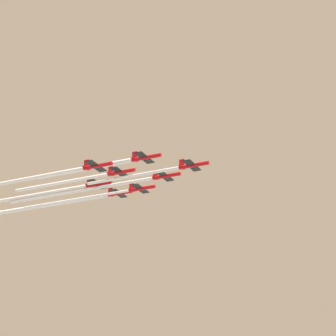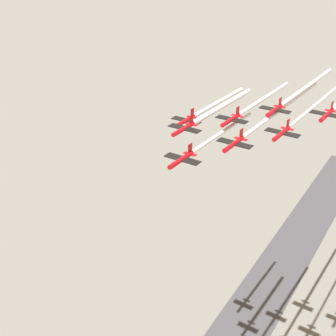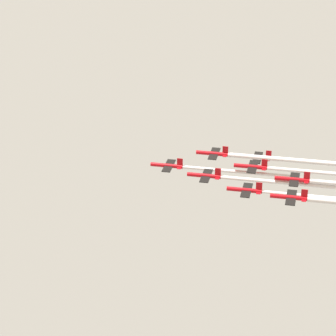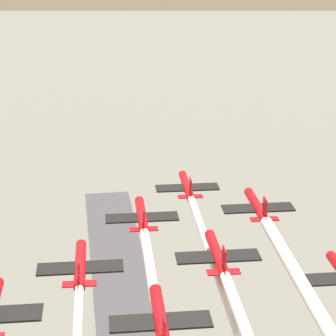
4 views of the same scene
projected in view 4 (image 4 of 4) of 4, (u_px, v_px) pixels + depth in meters
name	position (u px, v px, depth m)	size (l,w,h in m)	color
jet_0	(187.00, 187.00, 83.20)	(7.98, 8.13, 2.88)	#B20C14
jet_1	(142.00, 216.00, 71.90)	(7.98, 8.13, 2.88)	#B20C14
jet_2	(258.00, 207.00, 72.97)	(7.98, 8.13, 2.88)	#B20C14
jet_3	(80.00, 266.00, 60.93)	(7.98, 8.13, 2.88)	#B20C14
jet_4	(217.00, 255.00, 62.03)	(7.98, 8.13, 2.88)	#B20C14
jet_7	(160.00, 320.00, 50.96)	(7.98, 8.13, 2.88)	#B20C14
smoke_trail_0	(210.00, 254.00, 66.20)	(16.05, 24.58, 0.87)	white
smoke_trail_2	(310.00, 298.00, 55.16)	(17.30, 26.25, 1.24)	white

